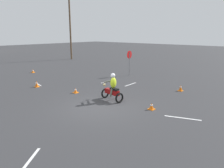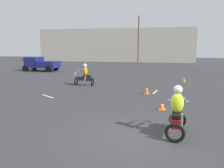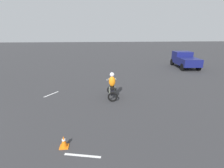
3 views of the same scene
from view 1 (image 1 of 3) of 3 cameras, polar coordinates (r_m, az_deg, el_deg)
ground_plane at (r=11.90m, az=-3.23°, el=-6.08°), size 120.00×120.00×0.00m
motorcycle_rider_foreground at (r=12.83m, az=0.10°, el=-1.22°), size 0.85×1.55×1.66m
stop_sign at (r=20.24m, az=4.56°, el=6.76°), size 0.70×0.08×2.30m
traffic_cone_near_left at (r=14.79m, az=-9.50°, el=-1.73°), size 0.32×0.32×0.32m
traffic_cone_near_right at (r=23.24m, az=-19.95°, el=3.17°), size 0.32×0.32×0.33m
traffic_cone_mid_center at (r=15.78m, az=17.49°, el=-1.02°), size 0.32×0.32×0.42m
traffic_cone_mid_left at (r=11.69m, az=10.29°, el=-5.78°), size 0.32×0.32×0.35m
traffic_cone_far_center at (r=17.06m, az=-19.07°, el=-0.02°), size 0.32×0.32×0.45m
lane_stripe_e at (r=17.02m, az=4.84°, el=-0.10°), size 1.54×0.18×0.01m
lane_stripe_n at (r=17.96m, az=-18.72°, el=-0.06°), size 0.37×1.27×0.01m
lane_stripe_sw at (r=7.56m, az=-21.69°, el=-19.27°), size 1.74×1.32×0.01m
lane_stripe_s at (r=10.98m, az=17.97°, el=-8.44°), size 0.66×1.61×0.01m
utility_pole_near at (r=33.22m, az=-10.85°, el=13.86°), size 0.24×0.24×8.71m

